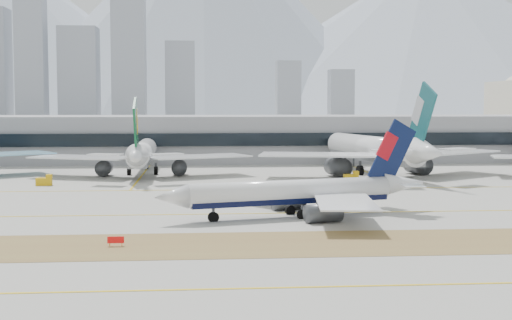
{
  "coord_description": "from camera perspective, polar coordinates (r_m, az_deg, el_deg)",
  "views": [
    {
      "loc": [
        -10.05,
        -126.66,
        18.89
      ],
      "look_at": [
        1.58,
        18.0,
        7.5
      ],
      "focal_mm": 50.0,
      "sensor_mm": 36.0,
      "label": 1
    }
  ],
  "objects": [
    {
      "name": "gse_b",
      "position": [
        173.02,
        -16.55,
        -1.62
      ],
      "size": [
        3.55,
        2.0,
        2.6
      ],
      "color": "#D9A20B",
      "rests_on": "ground"
    },
    {
      "name": "widebody_cathay",
      "position": [
        192.46,
        9.61,
        0.74
      ],
      "size": [
        67.47,
        66.96,
        24.51
      ],
      "rotation": [
        0.0,
        0.0,
        1.77
      ],
      "color": "white",
      "rests_on": "ground"
    },
    {
      "name": "city_skyline",
      "position": [
        588.9,
        -14.16,
        7.36
      ],
      "size": [
        342.0,
        49.8,
        140.0
      ],
      "color": "#8C93A0",
      "rests_on": "ground"
    },
    {
      "name": "taxiing_airliner",
      "position": [
        120.29,
        3.6,
        -2.64
      ],
      "size": [
        48.31,
        41.2,
        16.53
      ],
      "rotation": [
        0.0,
        0.0,
        3.41
      ],
      "color": "white",
      "rests_on": "ground"
    },
    {
      "name": "ground",
      "position": [
        128.46,
        -0.06,
        -3.97
      ],
      "size": [
        3000.0,
        3000.0,
        0.0
      ],
      "primitive_type": "plane",
      "color": "#9B9A91",
      "rests_on": "ground"
    },
    {
      "name": "widebody_eva",
      "position": [
        191.85,
        -9.1,
        0.44
      ],
      "size": [
        58.48,
        57.0,
        20.84
      ],
      "rotation": [
        0.0,
        0.0,
        1.58
      ],
      "color": "white",
      "rests_on": "ground"
    },
    {
      "name": "terminal",
      "position": [
        241.98,
        -2.21,
        1.79
      ],
      "size": [
        280.0,
        43.1,
        15.0
      ],
      "color": "gray",
      "rests_on": "ground"
    },
    {
      "name": "apron_markings",
      "position": [
        75.79,
        3.22,
        -9.94
      ],
      "size": [
        360.0,
        122.22,
        0.06
      ],
      "color": "brown",
      "rests_on": "ground"
    },
    {
      "name": "mountain_ridge",
      "position": [
        1540.05,
        -3.02,
        10.55
      ],
      "size": [
        2830.0,
        1120.0,
        470.0
      ],
      "color": "#9EA8B7",
      "rests_on": "ground"
    },
    {
      "name": "gse_c",
      "position": [
        175.74,
        7.66,
        -1.38
      ],
      "size": [
        3.55,
        2.0,
        2.6
      ],
      "color": "#D9A20B",
      "rests_on": "ground"
    },
    {
      "name": "hold_sign_left",
      "position": [
        97.0,
        -11.16,
        -6.3
      ],
      "size": [
        2.2,
        0.15,
        1.35
      ],
      "color": "red",
      "rests_on": "ground"
    }
  ]
}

